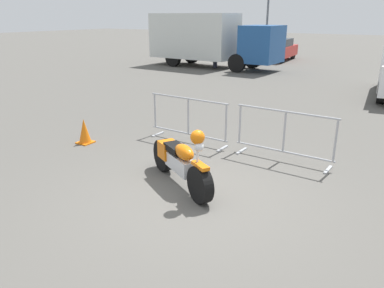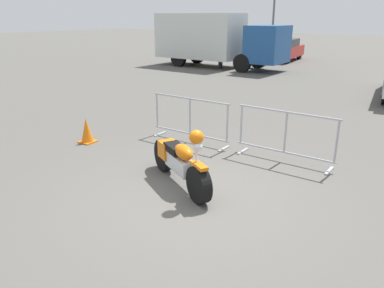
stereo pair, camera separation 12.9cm
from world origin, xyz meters
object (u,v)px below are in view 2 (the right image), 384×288
Objects in this scene: parked_car_tan at (210,45)px; crowd_barrier_near at (190,119)px; parked_car_silver at (248,47)px; traffic_cone at (87,131)px; motorcycle at (180,161)px; parked_car_red at (284,50)px; crowd_barrier_far at (285,136)px; box_truck at (213,38)px; pedestrian at (221,52)px; street_lamp at (275,0)px.

crowd_barrier_near is at bearing -154.53° from parked_car_tan.
traffic_cone is at bearing -169.30° from parked_car_silver.
motorcycle is 0.45× the size of parked_car_red.
crowd_barrier_far is 0.48× the size of parked_car_tan.
parked_car_red reaches higher than crowd_barrier_near.
traffic_cone is at bearing -161.25° from parked_car_tan.
crowd_barrier_far is at bearing -51.79° from box_truck.
crowd_barrier_far reaches higher than traffic_cone.
traffic_cone is at bearing -69.53° from box_truck.
traffic_cone is (-4.35, -1.38, -0.26)m from crowd_barrier_far.
motorcycle is 15.70m from pedestrian.
motorcycle reaches higher than crowd_barrier_near.
pedestrian is 4.46m from street_lamp.
crowd_barrier_far is 21.71m from parked_car_tan.
pedestrian reaches higher than parked_car_silver.
motorcycle is at bearing -154.54° from parked_car_tan.
traffic_cone is (4.41, -13.54, -1.35)m from box_truck.
box_truck is 1.37× the size of street_lamp.
pedestrian is 0.30× the size of street_lamp.
parked_car_red is at bearing 68.77° from box_truck.
parked_car_silver is 7.53× the size of traffic_cone.
parked_car_tan is 20.86m from traffic_cone.
box_truck is 6.80m from parked_car_tan.
parked_car_tan is at bearing 82.66° from parked_car_red.
box_truck is 5.92m from parked_car_red.
crowd_barrier_near is 0.48× the size of parked_car_tan.
traffic_cone is at bearing -161.90° from motorcycle.
box_truck is (-7.60, 14.27, 1.18)m from motorcycle.
traffic_cone is 0.10× the size of street_lamp.
parked_car_tan is at bearing 153.55° from street_lamp.
motorcycle is 0.89× the size of crowd_barrier_far.
box_truck is at bearing -132.24° from street_lamp.
pedestrian is at bearing -122.11° from street_lamp.
parked_car_tan is 5.88m from parked_car_red.
street_lamp is (2.50, 2.75, 2.08)m from box_truck.
box_truck reaches higher than parked_car_silver.
pedestrian is (4.17, -5.94, 0.17)m from parked_car_tan.
crowd_barrier_near is 19.51m from parked_car_silver.
box_truck reaches higher than crowd_barrier_far.
box_truck is at bearing 125.76° from crowd_barrier_far.
crowd_barrier_near is 13.30m from pedestrian.
parked_car_tan is at bearing 119.07° from crowd_barrier_near.
street_lamp reaches higher than traffic_cone.
parked_car_red is at bearing 66.43° from pedestrian.
traffic_cone is at bearing -83.32° from street_lamp.
parked_car_tan is (-3.52, 5.74, -0.89)m from box_truck.
parked_car_tan is 2.63× the size of pedestrian.
pedestrian is at bearing 147.13° from motorcycle.
street_lamp reaches higher than parked_car_silver.
traffic_cone is (-2.03, -1.38, -0.26)m from crowd_barrier_near.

